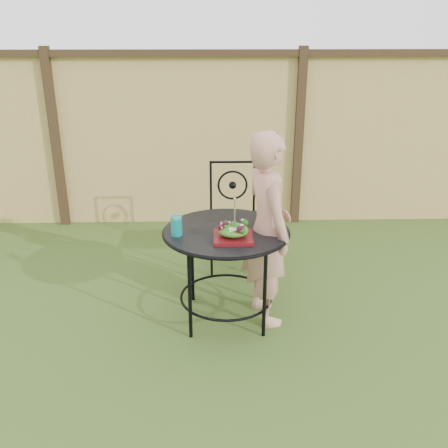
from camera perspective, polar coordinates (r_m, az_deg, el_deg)
name	(u,v)px	position (r m, az deg, el deg)	size (l,w,h in m)	color
ground	(165,329)	(3.80, -6.72, -11.79)	(60.00, 60.00, 0.00)	#2B4616
fence	(178,139)	(5.48, -5.26, 9.65)	(8.00, 0.12, 1.90)	#EACD73
patio_table	(226,247)	(3.64, 0.25, -2.70)	(0.92, 0.92, 0.72)	black
patio_chair	(233,213)	(4.53, 1.05, 1.26)	(0.46, 0.46, 0.95)	black
diner	(267,230)	(3.61, 4.98, -0.64)	(0.53, 0.34, 1.44)	tan
salad_plate	(233,237)	(3.43, 1.05, -1.49)	(0.27, 0.27, 0.02)	#450912
salad	(233,230)	(3.41, 1.05, -0.69)	(0.21, 0.21, 0.08)	#235614
fork	(235,212)	(3.37, 1.24, 1.36)	(0.01, 0.01, 0.18)	silver
drinking_glass	(177,226)	(3.48, -5.45, -0.22)	(0.08, 0.08, 0.14)	#0B8580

